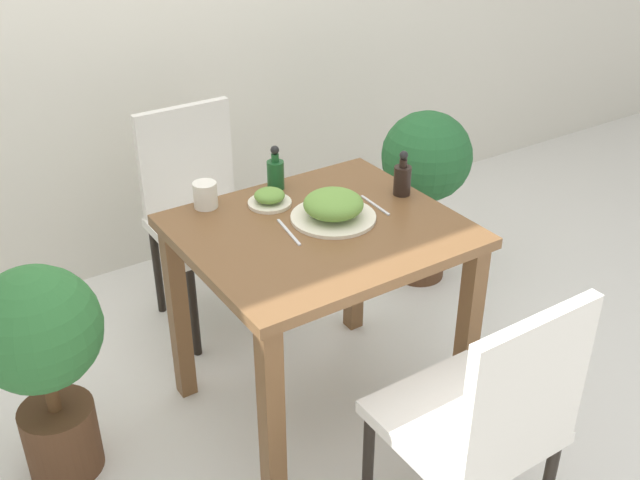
% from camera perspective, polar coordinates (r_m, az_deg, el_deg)
% --- Properties ---
extents(ground_plane, '(16.00, 16.00, 0.00)m').
position_cam_1_polar(ground_plane, '(2.81, -0.00, -12.26)').
color(ground_plane, silver).
extents(dining_table, '(0.86, 0.75, 0.74)m').
position_cam_1_polar(dining_table, '(2.45, -0.00, -1.61)').
color(dining_table, brown).
rests_on(dining_table, ground_plane).
extents(chair_near, '(0.42, 0.42, 0.89)m').
position_cam_1_polar(chair_near, '(2.06, 12.52, -13.16)').
color(chair_near, silver).
rests_on(chair_near, ground_plane).
extents(chair_far, '(0.42, 0.42, 0.89)m').
position_cam_1_polar(chair_far, '(3.07, -9.05, 2.57)').
color(chair_far, silver).
rests_on(chair_far, ground_plane).
extents(food_plate, '(0.28, 0.28, 0.10)m').
position_cam_1_polar(food_plate, '(2.41, 1.03, 2.53)').
color(food_plate, beige).
rests_on(food_plate, dining_table).
extents(side_plate, '(0.15, 0.15, 0.06)m').
position_cam_1_polar(side_plate, '(2.51, -3.87, 3.21)').
color(side_plate, beige).
rests_on(side_plate, dining_table).
extents(drink_cup, '(0.08, 0.08, 0.09)m').
position_cam_1_polar(drink_cup, '(2.52, -8.74, 3.42)').
color(drink_cup, silver).
rests_on(drink_cup, dining_table).
extents(sauce_bottle, '(0.06, 0.06, 0.16)m').
position_cam_1_polar(sauce_bottle, '(2.58, 6.30, 4.71)').
color(sauce_bottle, black).
rests_on(sauce_bottle, dining_table).
extents(condiment_bottle, '(0.06, 0.06, 0.16)m').
position_cam_1_polar(condiment_bottle, '(2.61, -3.41, 5.14)').
color(condiment_bottle, '#194C23').
rests_on(condiment_bottle, dining_table).
extents(fork_utensil, '(0.04, 0.18, 0.00)m').
position_cam_1_polar(fork_utensil, '(2.35, -2.40, 0.61)').
color(fork_utensil, silver).
rests_on(fork_utensil, dining_table).
extents(spoon_utensil, '(0.02, 0.16, 0.00)m').
position_cam_1_polar(spoon_utensil, '(2.52, 4.21, 2.66)').
color(spoon_utensil, silver).
rests_on(spoon_utensil, dining_table).
extents(potted_plant_left, '(0.39, 0.39, 0.75)m').
position_cam_1_polar(potted_plant_left, '(2.42, -20.41, -8.03)').
color(potted_plant_left, '#51331E').
rests_on(potted_plant_left, ground_plane).
extents(potted_plant_right, '(0.39, 0.39, 0.80)m').
position_cam_1_polar(potted_plant_right, '(3.31, 8.02, 4.86)').
color(potted_plant_right, '#51331E').
rests_on(potted_plant_right, ground_plane).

